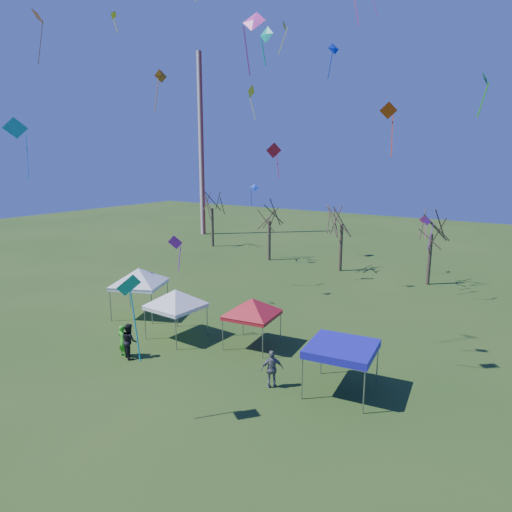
# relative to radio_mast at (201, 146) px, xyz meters

# --- Properties ---
(ground) EXTENTS (140.00, 140.00, 0.00)m
(ground) POSITION_rel_radio_mast_xyz_m (28.00, -34.00, -12.50)
(ground) COLOR #254B18
(ground) RESTS_ON ground
(radio_mast) EXTENTS (0.70, 0.70, 25.00)m
(radio_mast) POSITION_rel_radio_mast_xyz_m (0.00, 0.00, 0.00)
(radio_mast) COLOR silver
(radio_mast) RESTS_ON ground
(tree_0) EXTENTS (3.83, 3.83, 8.44)m
(tree_0) POSITION_rel_radio_mast_xyz_m (7.15, -6.62, -6.01)
(tree_0) COLOR #3D2D21
(tree_0) RESTS_ON ground
(tree_1) EXTENTS (3.42, 3.42, 7.54)m
(tree_1) POSITION_rel_radio_mast_xyz_m (17.23, -9.35, -6.71)
(tree_1) COLOR #3D2D21
(tree_1) RESTS_ON ground
(tree_2) EXTENTS (3.71, 3.71, 8.18)m
(tree_2) POSITION_rel_radio_mast_xyz_m (25.63, -9.62, -6.21)
(tree_2) COLOR #3D2D21
(tree_2) RESTS_ON ground
(tree_3) EXTENTS (3.59, 3.59, 7.91)m
(tree_3) POSITION_rel_radio_mast_xyz_m (34.03, -9.96, -6.42)
(tree_3) COLOR #3D2D21
(tree_3) RESTS_ON ground
(tent_white_west) EXTENTS (4.16, 4.16, 3.94)m
(tent_white_west) POSITION_rel_radio_mast_xyz_m (19.18, -29.52, -9.32)
(tent_white_west) COLOR gray
(tent_white_west) RESTS_ON ground
(tent_white_mid) EXTENTS (4.02, 4.02, 3.55)m
(tent_white_mid) POSITION_rel_radio_mast_xyz_m (24.16, -31.13, -9.63)
(tent_white_mid) COLOR gray
(tent_white_mid) RESTS_ON ground
(tent_red) EXTENTS (3.81, 3.81, 3.39)m
(tent_red) POSITION_rel_radio_mast_xyz_m (28.77, -29.63, -9.76)
(tent_red) COLOR gray
(tent_red) RESTS_ON ground
(tent_blue) EXTENTS (3.40, 3.40, 2.37)m
(tent_blue) POSITION_rel_radio_mast_xyz_m (35.28, -31.80, -10.32)
(tent_blue) COLOR gray
(tent_blue) RESTS_ON ground
(person_green) EXTENTS (0.67, 0.45, 1.82)m
(person_green) POSITION_rel_radio_mast_xyz_m (23.58, -34.77, -11.59)
(person_green) COLOR green
(person_green) RESTS_ON ground
(person_dark) EXTENTS (1.19, 1.09, 1.97)m
(person_dark) POSITION_rel_radio_mast_xyz_m (24.02, -34.70, -11.51)
(person_dark) COLOR black
(person_dark) RESTS_ON ground
(person_grey) EXTENTS (1.12, 1.08, 1.88)m
(person_grey) POSITION_rel_radio_mast_xyz_m (32.34, -33.18, -11.56)
(person_grey) COLOR slate
(person_grey) RESTS_ON ground
(kite_20) EXTENTS (0.41, 0.64, 1.38)m
(kite_20) POSITION_rel_radio_mast_xyz_m (16.38, -27.99, 7.74)
(kite_20) COLOR yellow
(kite_20) RESTS_ON ground
(kite_14) EXTENTS (1.64, 1.77, 4.00)m
(kite_14) POSITION_rel_radio_mast_xyz_m (13.37, -33.88, 0.23)
(kite_14) COLOR #157FDF
(kite_14) RESTS_ON ground
(kite_27) EXTENTS (1.16, 0.85, 2.55)m
(kite_27) POSITION_rel_radio_mast_xyz_m (31.41, -33.36, 3.92)
(kite_27) COLOR #F235AE
(kite_27) RESTS_ON ground
(kite_26) EXTENTS (0.82, 0.96, 2.75)m
(kite_26) POSITION_rel_radio_mast_xyz_m (22.39, -15.40, 8.95)
(kite_26) COLOR yellow
(kite_26) RESTS_ON ground
(kite_17) EXTENTS (0.88, 0.63, 2.53)m
(kite_17) POSITION_rel_radio_mast_xyz_m (35.82, -28.71, 0.44)
(kite_17) COLOR #D83F0B
(kite_17) RESTS_ON ground
(kite_2) EXTENTS (0.76, 1.46, 3.57)m
(kite_2) POSITION_rel_radio_mast_xyz_m (15.48, -10.25, 4.97)
(kite_2) COLOR yellow
(kite_2) RESTS_ON ground
(kite_22) EXTENTS (0.85, 0.80, 2.58)m
(kite_22) POSITION_rel_radio_mast_xyz_m (34.39, -13.26, -6.62)
(kite_22) COLOR #6217A1
(kite_22) RESTS_ON ground
(kite_11) EXTENTS (1.27, 1.32, 2.99)m
(kite_11) POSITION_rel_radio_mast_xyz_m (22.39, -16.99, -1.02)
(kite_11) COLOR red
(kite_11) RESTS_ON ground
(kite_19) EXTENTS (0.71, 0.53, 1.86)m
(kite_19) POSITION_rel_radio_mast_xyz_m (33.90, -12.48, -6.57)
(kite_19) COLOR #F23591
(kite_19) RESTS_ON ground
(kite_25) EXTENTS (0.78, 0.36, 1.73)m
(kite_25) POSITION_rel_radio_mast_xyz_m (30.78, -31.39, 3.88)
(kite_25) COLOR #0BB193
(kite_25) RESTS_ON ground
(kite_13) EXTENTS (1.02, 0.87, 2.31)m
(kite_13) POSITION_rel_radio_mast_xyz_m (17.12, -12.07, -4.57)
(kite_13) COLOR blue
(kite_13) RESTS_ON ground
(kite_24) EXTENTS (0.83, 0.98, 2.30)m
(kite_24) POSITION_rel_radio_mast_xyz_m (29.23, -20.63, 5.43)
(kite_24) COLOR #122FC4
(kite_24) RESTS_ON ground
(kite_9) EXTENTS (0.31, 0.61, 1.55)m
(kite_9) POSITION_rel_radio_mast_xyz_m (40.35, -32.59, 0.91)
(kite_9) COLOR #279617
(kite_9) RESTS_ON ground
(kite_7) EXTENTS (0.88, 1.12, 3.16)m
(kite_7) POSITION_rel_radio_mast_xyz_m (16.54, -23.96, 4.42)
(kite_7) COLOR orange
(kite_7) RESTS_ON ground
(kite_8) EXTENTS (1.43, 1.28, 3.44)m
(kite_8) POSITION_rel_radio_mast_xyz_m (14.28, -32.18, 7.07)
(kite_8) COLOR orange
(kite_8) RESTS_ON ground
(kite_1) EXTENTS (1.02, 0.66, 2.17)m
(kite_1) POSITION_rel_radio_mast_xyz_m (24.27, -31.06, -6.53)
(kite_1) COLOR purple
(kite_1) RESTS_ON ground
(kite_5) EXTENTS (0.83, 1.24, 3.78)m
(kite_5) POSITION_rel_radio_mast_xyz_m (29.25, -38.94, -6.55)
(kite_5) COLOR #0B95A9
(kite_5) RESTS_ON ground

